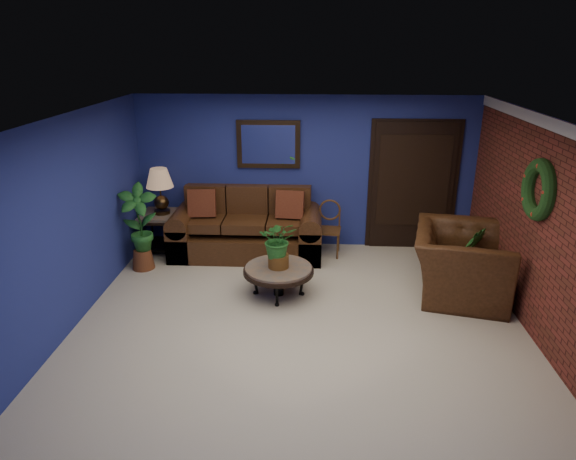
# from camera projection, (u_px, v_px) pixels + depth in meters

# --- Properties ---
(floor) EXTENTS (5.50, 5.50, 0.00)m
(floor) POSITION_uv_depth(u_px,v_px,m) (300.00, 317.00, 6.49)
(floor) COLOR beige
(floor) RESTS_ON ground
(wall_back) EXTENTS (5.50, 0.04, 2.50)m
(wall_back) POSITION_uv_depth(u_px,v_px,m) (305.00, 173.00, 8.39)
(wall_back) COLOR navy
(wall_back) RESTS_ON ground
(wall_left) EXTENTS (0.04, 5.00, 2.50)m
(wall_left) POSITION_uv_depth(u_px,v_px,m) (74.00, 220.00, 6.19)
(wall_left) COLOR navy
(wall_left) RESTS_ON ground
(wall_right_brick) EXTENTS (0.04, 5.00, 2.50)m
(wall_right_brick) POSITION_uv_depth(u_px,v_px,m) (539.00, 229.00, 5.92)
(wall_right_brick) COLOR maroon
(wall_right_brick) RESTS_ON ground
(ceiling) EXTENTS (5.50, 5.00, 0.02)m
(ceiling) POSITION_uv_depth(u_px,v_px,m) (302.00, 117.00, 5.62)
(ceiling) COLOR silver
(ceiling) RESTS_ON wall_back
(crown_molding) EXTENTS (0.03, 5.00, 0.14)m
(crown_molding) POSITION_uv_depth(u_px,v_px,m) (555.00, 126.00, 5.51)
(crown_molding) COLOR white
(crown_molding) RESTS_ON wall_right_brick
(wall_mirror) EXTENTS (1.02, 0.06, 0.77)m
(wall_mirror) POSITION_uv_depth(u_px,v_px,m) (268.00, 144.00, 8.22)
(wall_mirror) COLOR #3D2915
(wall_mirror) RESTS_ON wall_back
(closet_door) EXTENTS (1.44, 0.06, 2.18)m
(closet_door) POSITION_uv_depth(u_px,v_px,m) (413.00, 187.00, 8.35)
(closet_door) COLOR black
(closet_door) RESTS_ON wall_back
(wreath) EXTENTS (0.16, 0.72, 0.72)m
(wreath) POSITION_uv_depth(u_px,v_px,m) (539.00, 190.00, 5.81)
(wreath) COLOR black
(wreath) RESTS_ON wall_right_brick
(sofa) EXTENTS (2.40, 1.04, 1.08)m
(sofa) POSITION_uv_depth(u_px,v_px,m) (247.00, 232.00, 8.37)
(sofa) COLOR #482814
(sofa) RESTS_ON ground
(coffee_table) EXTENTS (0.96, 0.96, 0.41)m
(coffee_table) POSITION_uv_depth(u_px,v_px,m) (279.00, 271.00, 6.95)
(coffee_table) COLOR #57504C
(coffee_table) RESTS_ON ground
(end_table) EXTENTS (0.72, 0.72, 0.66)m
(end_table) POSITION_uv_depth(u_px,v_px,m) (163.00, 222.00, 8.34)
(end_table) COLOR #57504C
(end_table) RESTS_ON ground
(table_lamp) EXTENTS (0.43, 0.43, 0.71)m
(table_lamp) POSITION_uv_depth(u_px,v_px,m) (160.00, 186.00, 8.13)
(table_lamp) COLOR #3D2915
(table_lamp) RESTS_ON end_table
(side_chair) EXTENTS (0.41, 0.41, 0.89)m
(side_chair) POSITION_uv_depth(u_px,v_px,m) (329.00, 224.00, 8.28)
(side_chair) COLOR #513317
(side_chair) RESTS_ON ground
(armchair) EXTENTS (1.52, 1.65, 0.92)m
(armchair) POSITION_uv_depth(u_px,v_px,m) (461.00, 263.00, 6.94)
(armchair) COLOR #482814
(armchair) RESTS_ON ground
(coffee_plant) EXTENTS (0.51, 0.45, 0.67)m
(coffee_plant) POSITION_uv_depth(u_px,v_px,m) (278.00, 242.00, 6.80)
(coffee_plant) COLOR brown
(coffee_plant) RESTS_ON coffee_table
(floor_plant) EXTENTS (0.45, 0.39, 0.88)m
(floor_plant) POSITION_uv_depth(u_px,v_px,m) (469.00, 254.00, 7.22)
(floor_plant) COLOR brown
(floor_plant) RESTS_ON ground
(tall_plant) EXTENTS (0.62, 0.47, 1.32)m
(tall_plant) POSITION_uv_depth(u_px,v_px,m) (139.00, 225.00, 7.64)
(tall_plant) COLOR brown
(tall_plant) RESTS_ON ground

